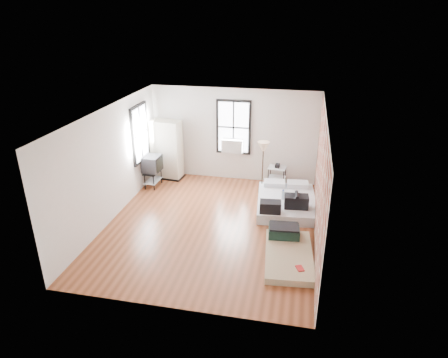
% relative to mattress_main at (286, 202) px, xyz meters
% --- Properties ---
extents(ground, '(6.00, 6.00, 0.00)m').
position_rel_mattress_main_xyz_m(ground, '(-1.75, -1.30, -0.18)').
color(ground, brown).
rests_on(ground, ground).
extents(room_shell, '(5.02, 6.02, 2.80)m').
position_rel_mattress_main_xyz_m(room_shell, '(-1.52, -0.93, 1.56)').
color(room_shell, silver).
rests_on(room_shell, ground).
extents(mattress_main, '(1.69, 2.18, 0.66)m').
position_rel_mattress_main_xyz_m(mattress_main, '(0.00, 0.00, 0.00)').
color(mattress_main, white).
rests_on(mattress_main, ground).
extents(mattress_bare, '(1.14, 1.95, 0.40)m').
position_rel_mattress_main_xyz_m(mattress_bare, '(0.17, -2.19, -0.06)').
color(mattress_bare, tan).
rests_on(mattress_bare, ground).
extents(wardrobe, '(0.97, 0.63, 1.82)m').
position_rel_mattress_main_xyz_m(wardrobe, '(-3.75, 1.35, 0.73)').
color(wardrobe, black).
rests_on(wardrobe, ground).
extents(side_table, '(0.55, 0.46, 0.68)m').
position_rel_mattress_main_xyz_m(side_table, '(-0.38, 1.42, 0.28)').
color(side_table, black).
rests_on(side_table, ground).
extents(floor_lamp, '(0.32, 0.32, 1.52)m').
position_rel_mattress_main_xyz_m(floor_lamp, '(-0.75, 0.86, 1.11)').
color(floor_lamp, black).
rests_on(floor_lamp, ground).
extents(tv_stand, '(0.50, 0.69, 0.95)m').
position_rel_mattress_main_xyz_m(tv_stand, '(-3.96, 0.62, 0.50)').
color(tv_stand, black).
rests_on(tv_stand, ground).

